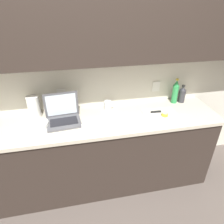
{
  "coord_description": "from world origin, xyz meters",
  "views": [
    {
      "loc": [
        -0.2,
        -1.71,
        1.95
      ],
      "look_at": [
        0.15,
        -0.01,
        0.96
      ],
      "focal_mm": 32.0,
      "sensor_mm": 36.0,
      "label": 1
    }
  ],
  "objects_px": {
    "knife": "(159,112)",
    "paper_towel_roll": "(34,107)",
    "bowl_white": "(40,125)",
    "laptop": "(63,115)",
    "cutting_board": "(160,114)",
    "measuring_cup": "(108,105)",
    "lemon_half_cut": "(165,114)",
    "bottle_green_soda": "(175,92)",
    "bottle_oil_tall": "(182,94)"
  },
  "relations": [
    {
      "from": "laptop",
      "to": "measuring_cup",
      "type": "relative_size",
      "value": 3.44
    },
    {
      "from": "cutting_board",
      "to": "measuring_cup",
      "type": "bearing_deg",
      "value": 157.39
    },
    {
      "from": "measuring_cup",
      "to": "knife",
      "type": "bearing_deg",
      "value": -20.26
    },
    {
      "from": "paper_towel_roll",
      "to": "bottle_oil_tall",
      "type": "bearing_deg",
      "value": 0.13
    },
    {
      "from": "bowl_white",
      "to": "laptop",
      "type": "bearing_deg",
      "value": 18.99
    },
    {
      "from": "lemon_half_cut",
      "to": "paper_towel_roll",
      "type": "xyz_separation_m",
      "value": [
        -1.31,
        0.28,
        0.09
      ]
    },
    {
      "from": "laptop",
      "to": "lemon_half_cut",
      "type": "relative_size",
      "value": 5.26
    },
    {
      "from": "lemon_half_cut",
      "to": "cutting_board",
      "type": "bearing_deg",
      "value": 113.76
    },
    {
      "from": "knife",
      "to": "bowl_white",
      "type": "bearing_deg",
      "value": -174.73
    },
    {
      "from": "knife",
      "to": "measuring_cup",
      "type": "height_order",
      "value": "measuring_cup"
    },
    {
      "from": "laptop",
      "to": "measuring_cup",
      "type": "height_order",
      "value": "laptop"
    },
    {
      "from": "cutting_board",
      "to": "measuring_cup",
      "type": "height_order",
      "value": "measuring_cup"
    },
    {
      "from": "bottle_green_soda",
      "to": "measuring_cup",
      "type": "xyz_separation_m",
      "value": [
        -0.79,
        -0.01,
        -0.09
      ]
    },
    {
      "from": "knife",
      "to": "lemon_half_cut",
      "type": "relative_size",
      "value": 3.97
    },
    {
      "from": "laptop",
      "to": "lemon_half_cut",
      "type": "xyz_separation_m",
      "value": [
        1.03,
        -0.13,
        -0.04
      ]
    },
    {
      "from": "measuring_cup",
      "to": "laptop",
      "type": "bearing_deg",
      "value": -163.27
    },
    {
      "from": "cutting_board",
      "to": "laptop",
      "type": "bearing_deg",
      "value": 175.79
    },
    {
      "from": "lemon_half_cut",
      "to": "bowl_white",
      "type": "height_order",
      "value": "bowl_white"
    },
    {
      "from": "measuring_cup",
      "to": "paper_towel_roll",
      "type": "height_order",
      "value": "paper_towel_roll"
    },
    {
      "from": "knife",
      "to": "paper_towel_roll",
      "type": "xyz_separation_m",
      "value": [
        -1.28,
        0.2,
        0.1
      ]
    },
    {
      "from": "lemon_half_cut",
      "to": "paper_towel_roll",
      "type": "relative_size",
      "value": 0.3
    },
    {
      "from": "cutting_board",
      "to": "lemon_half_cut",
      "type": "distance_m",
      "value": 0.06
    },
    {
      "from": "knife",
      "to": "measuring_cup",
      "type": "distance_m",
      "value": 0.55
    },
    {
      "from": "bottle_oil_tall",
      "to": "paper_towel_roll",
      "type": "relative_size",
      "value": 0.94
    },
    {
      "from": "cutting_board",
      "to": "lemon_half_cut",
      "type": "height_order",
      "value": "lemon_half_cut"
    },
    {
      "from": "bottle_oil_tall",
      "to": "knife",
      "type": "bearing_deg",
      "value": -151.24
    },
    {
      "from": "knife",
      "to": "paper_towel_roll",
      "type": "distance_m",
      "value": 1.3
    },
    {
      "from": "lemon_half_cut",
      "to": "bowl_white",
      "type": "bearing_deg",
      "value": 177.52
    },
    {
      "from": "lemon_half_cut",
      "to": "paper_towel_roll",
      "type": "bearing_deg",
      "value": 168.03
    },
    {
      "from": "knife",
      "to": "lemon_half_cut",
      "type": "distance_m",
      "value": 0.09
    },
    {
      "from": "laptop",
      "to": "bottle_green_soda",
      "type": "xyz_separation_m",
      "value": [
        1.27,
        0.15,
        0.07
      ]
    },
    {
      "from": "cutting_board",
      "to": "bottle_green_soda",
      "type": "xyz_separation_m",
      "value": [
        0.27,
        0.23,
        0.13
      ]
    },
    {
      "from": "laptop",
      "to": "bottle_green_soda",
      "type": "height_order",
      "value": "bottle_green_soda"
    },
    {
      "from": "lemon_half_cut",
      "to": "bowl_white",
      "type": "distance_m",
      "value": 1.24
    },
    {
      "from": "knife",
      "to": "bottle_green_soda",
      "type": "distance_m",
      "value": 0.36
    },
    {
      "from": "measuring_cup",
      "to": "bottle_green_soda",
      "type": "bearing_deg",
      "value": 0.73
    },
    {
      "from": "laptop",
      "to": "paper_towel_roll",
      "type": "bearing_deg",
      "value": 147.14
    },
    {
      "from": "bowl_white",
      "to": "paper_towel_roll",
      "type": "xyz_separation_m",
      "value": [
        -0.07,
        0.22,
        0.09
      ]
    },
    {
      "from": "laptop",
      "to": "knife",
      "type": "relative_size",
      "value": 1.32
    },
    {
      "from": "knife",
      "to": "lemon_half_cut",
      "type": "height_order",
      "value": "lemon_half_cut"
    },
    {
      "from": "knife",
      "to": "bottle_green_soda",
      "type": "bearing_deg",
      "value": 40.21
    },
    {
      "from": "laptop",
      "to": "paper_towel_roll",
      "type": "xyz_separation_m",
      "value": [
        -0.29,
        0.15,
        0.05
      ]
    },
    {
      "from": "bowl_white",
      "to": "paper_towel_roll",
      "type": "distance_m",
      "value": 0.25
    },
    {
      "from": "cutting_board",
      "to": "knife",
      "type": "distance_m",
      "value": 0.03
    },
    {
      "from": "knife",
      "to": "paper_towel_roll",
      "type": "bearing_deg",
      "value": 175.23
    },
    {
      "from": "measuring_cup",
      "to": "bottle_oil_tall",
      "type": "bearing_deg",
      "value": 0.65
    },
    {
      "from": "cutting_board",
      "to": "paper_towel_roll",
      "type": "height_order",
      "value": "paper_towel_roll"
    },
    {
      "from": "knife",
      "to": "lemon_half_cut",
      "type": "bearing_deg",
      "value": -64.74
    },
    {
      "from": "measuring_cup",
      "to": "cutting_board",
      "type": "bearing_deg",
      "value": -22.61
    },
    {
      "from": "knife",
      "to": "bowl_white",
      "type": "height_order",
      "value": "bowl_white"
    }
  ]
}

